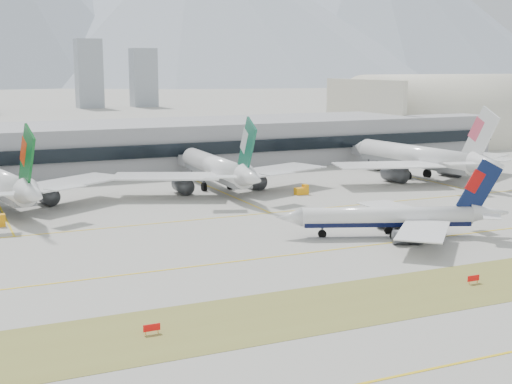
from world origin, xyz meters
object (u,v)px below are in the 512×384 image
taxiing_airliner (395,218)px  widebody_eva (1,184)px  hangar (448,143)px  widebody_china_air (421,158)px  terminal (109,147)px  widebody_cathay (218,169)px

taxiing_airliner → widebody_eva: (-68.66, 61.73, 2.07)m
widebody_eva → hangar: (192.71, 74.07, -5.71)m
widebody_china_air → widebody_eva: bearing=82.6°
widebody_china_air → hangar: (73.91, 77.53, -6.03)m
terminal → widebody_cathay: bearing=-71.2°
widebody_eva → terminal: bearing=-45.6°
widebody_eva → widebody_cathay: (55.85, 1.99, -0.05)m
widebody_eva → terminal: widebody_eva is taller
widebody_cathay → widebody_china_air: size_ratio=0.94×
widebody_cathay → hangar: 154.79m
widebody_cathay → hangar: hangar is taller
widebody_china_air → terminal: (-80.65, 57.37, 1.33)m
hangar → taxiing_airliner: bearing=-132.4°
widebody_eva → widebody_china_air: bearing=-102.0°
hangar → widebody_china_air: bearing=-133.6°
widebody_china_air → terminal: size_ratio=0.23×
widebody_eva → hangar: bearing=-79.3°
terminal → hangar: hangar is taller
taxiing_airliner → widebody_china_air: size_ratio=0.69×
widebody_china_air → terminal: widebody_china_air is taller
widebody_cathay → widebody_china_air: bearing=-93.0°
widebody_cathay → widebody_china_air: 63.19m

